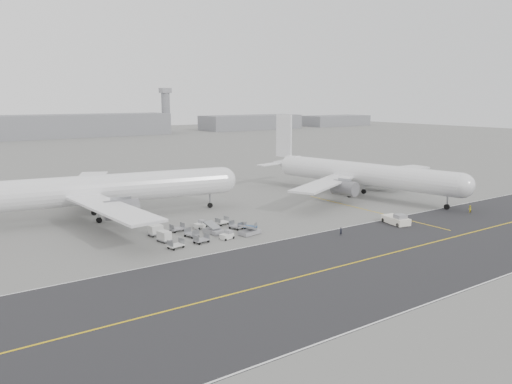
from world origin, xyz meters
TOP-DOWN VIEW (x-y plane):
  - ground at (0.00, 0.00)m, footprint 700.00×700.00m
  - taxiway at (5.02, -17.98)m, footprint 220.00×59.00m
  - horizon_buildings at (30.00, 260.00)m, footprint 520.00×28.00m
  - control_tower at (100.00, 265.00)m, footprint 7.00×7.00m
  - airliner_a at (-21.24, 31.39)m, footprint 60.74×59.66m
  - airliner_b at (40.32, 18.72)m, footprint 55.48×56.66m
  - pushback_tug at (25.41, -6.02)m, footprint 3.83×7.74m
  - jet_bridge at (47.41, 25.91)m, footprint 16.70×8.35m
  - gse_cluster at (-9.74, 8.45)m, footprint 24.29×19.97m
  - stray_dolly at (-0.18, 6.96)m, footprint 2.56×2.71m
  - ground_crew_a at (10.56, -6.05)m, footprint 0.59×0.41m
  - ground_crew_b at (46.29, -8.32)m, footprint 0.80×0.63m

SIDE VIEW (x-z plane):
  - ground at x=0.00m, z-range 0.00..0.00m
  - horizon_buildings at x=30.00m, z-range -14.00..14.00m
  - gse_cluster at x=-9.74m, z-range -0.98..0.98m
  - stray_dolly at x=-0.18m, z-range -0.72..0.72m
  - taxiway at x=5.02m, z-range -0.01..0.03m
  - ground_crew_a at x=10.56m, z-range 0.00..1.56m
  - ground_crew_b at x=46.29m, z-range 0.00..1.60m
  - pushback_tug at x=25.41m, z-range -0.19..1.98m
  - jet_bridge at x=47.41m, z-range 1.24..7.54m
  - airliner_b at x=40.32m, z-range -4.19..15.59m
  - airliner_a at x=-21.24m, z-range -4.47..16.59m
  - control_tower at x=100.00m, z-range 0.63..31.88m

